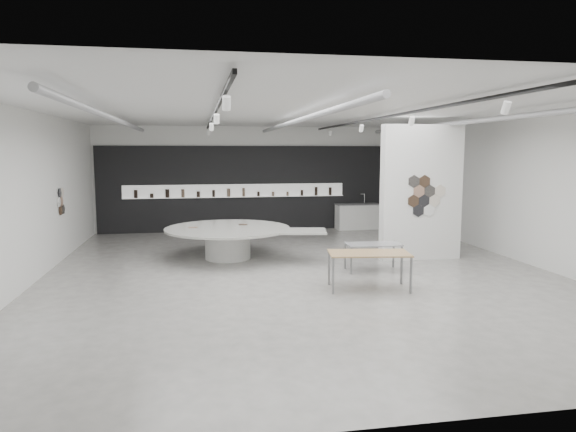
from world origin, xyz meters
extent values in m
cube|color=#9B9892|center=(0.00, 0.00, -0.01)|extent=(12.00, 14.00, 0.01)
cube|color=silver|center=(0.00, 0.00, 3.80)|extent=(12.00, 14.00, 0.01)
cube|color=white|center=(0.00, 7.00, 1.90)|extent=(12.00, 0.01, 3.80)
cube|color=white|center=(0.00, -7.00, 1.90)|extent=(12.00, 0.01, 3.80)
cube|color=white|center=(6.00, 0.00, 1.90)|extent=(0.01, 14.00, 3.80)
cube|color=white|center=(-6.00, 0.00, 1.90)|extent=(0.01, 14.00, 3.80)
cylinder|color=#939396|center=(-4.20, 0.50, 3.62)|extent=(0.12, 12.00, 0.12)
cylinder|color=#939396|center=(0.00, 0.50, 3.62)|extent=(0.12, 12.00, 0.12)
cylinder|color=#939396|center=(4.20, 0.50, 3.62)|extent=(0.12, 12.00, 0.12)
cube|color=black|center=(-2.00, 0.00, 3.70)|extent=(0.05, 13.00, 0.06)
cylinder|color=white|center=(-2.00, -5.00, 3.52)|extent=(0.11, 0.18, 0.21)
cylinder|color=white|center=(-2.00, -1.70, 3.52)|extent=(0.11, 0.18, 0.21)
cylinder|color=white|center=(-2.00, 1.60, 3.52)|extent=(0.11, 0.18, 0.21)
cylinder|color=white|center=(-2.00, 4.90, 3.52)|extent=(0.11, 0.18, 0.21)
cube|color=black|center=(2.00, 0.00, 3.70)|extent=(0.05, 13.00, 0.06)
cylinder|color=white|center=(2.00, -5.00, 3.52)|extent=(0.11, 0.18, 0.21)
cylinder|color=white|center=(2.00, -1.70, 3.52)|extent=(0.11, 0.18, 0.21)
cylinder|color=white|center=(2.00, 1.60, 3.52)|extent=(0.11, 0.18, 0.21)
cylinder|color=white|center=(2.00, 4.90, 3.52)|extent=(0.11, 0.18, 0.21)
cylinder|color=#402E20|center=(-5.97, 2.50, 1.35)|extent=(0.03, 0.28, 0.28)
cylinder|color=black|center=(-5.97, 2.76, 1.35)|extent=(0.03, 0.28, 0.28)
cylinder|color=#95705B|center=(-5.97, 2.63, 1.58)|extent=(0.03, 0.28, 0.28)
cylinder|color=white|center=(-5.97, 2.37, 1.58)|extent=(0.03, 0.28, 0.28)
cylinder|color=black|center=(-5.97, 2.50, 1.81)|extent=(0.03, 0.28, 0.28)
cylinder|color=beige|center=(-5.97, 2.76, 1.81)|extent=(0.03, 0.28, 0.28)
cube|color=black|center=(0.00, 6.94, 1.55)|extent=(11.80, 0.10, 3.10)
cube|color=white|center=(-1.00, 6.87, 1.48)|extent=(8.00, 0.06, 0.46)
cube|color=white|center=(-1.00, 6.81, 1.25)|extent=(8.00, 0.18, 0.02)
cylinder|color=black|center=(-4.53, 6.81, 1.41)|extent=(0.13, 0.13, 0.29)
cylinder|color=black|center=(-3.99, 6.81, 1.34)|extent=(0.13, 0.13, 0.15)
cylinder|color=black|center=(-3.44, 6.81, 1.42)|extent=(0.14, 0.14, 0.30)
cylinder|color=brown|center=(-2.90, 6.81, 1.41)|extent=(0.12, 0.12, 0.29)
cylinder|color=black|center=(-2.36, 6.81, 1.37)|extent=(0.12, 0.12, 0.21)
cylinder|color=black|center=(-1.81, 6.81, 1.39)|extent=(0.10, 0.10, 0.25)
cylinder|color=brown|center=(-1.27, 6.81, 1.42)|extent=(0.12, 0.12, 0.30)
cylinder|color=brown|center=(-0.73, 6.81, 1.42)|extent=(0.10, 0.10, 0.31)
cylinder|color=black|center=(-0.19, 6.81, 1.35)|extent=(0.09, 0.09, 0.17)
cylinder|color=brown|center=(0.36, 6.81, 1.35)|extent=(0.10, 0.10, 0.16)
cylinder|color=brown|center=(0.90, 6.81, 1.34)|extent=(0.09, 0.09, 0.15)
cylinder|color=black|center=(1.44, 6.81, 1.37)|extent=(0.09, 0.09, 0.21)
cylinder|color=black|center=(1.99, 6.81, 1.42)|extent=(0.11, 0.11, 0.31)
cylinder|color=black|center=(2.53, 6.81, 1.41)|extent=(0.11, 0.11, 0.29)
cube|color=white|center=(3.50, 1.00, 1.80)|extent=(2.20, 0.35, 3.60)
cylinder|color=black|center=(3.50, 0.81, 1.60)|extent=(0.34, 0.03, 0.34)
cylinder|color=beige|center=(3.80, 0.81, 1.60)|extent=(0.34, 0.03, 0.34)
cylinder|color=#402E20|center=(3.20, 0.81, 1.60)|extent=(0.34, 0.03, 0.34)
cylinder|color=black|center=(3.65, 0.81, 1.86)|extent=(0.34, 0.03, 0.34)
cylinder|color=#95705B|center=(3.35, 0.81, 1.86)|extent=(0.34, 0.03, 0.34)
cylinder|color=white|center=(3.65, 0.81, 1.34)|extent=(0.34, 0.03, 0.34)
cylinder|color=black|center=(3.35, 0.81, 1.34)|extent=(0.34, 0.03, 0.34)
cylinder|color=beige|center=(3.95, 0.81, 1.86)|extent=(0.34, 0.03, 0.34)
cylinder|color=#402E20|center=(3.50, 0.81, 2.12)|extent=(0.34, 0.03, 0.34)
cylinder|color=black|center=(3.20, 0.81, 2.12)|extent=(0.34, 0.03, 0.34)
cylinder|color=white|center=(-1.61, 1.96, 0.40)|extent=(1.41, 1.41, 0.80)
cylinder|color=#A2A199|center=(-1.61, 1.96, 0.83)|extent=(3.91, 3.91, 0.06)
cube|color=#A2A199|center=(0.16, 1.17, 0.83)|extent=(1.64, 1.19, 0.05)
cube|color=#95705B|center=(-2.53, 2.12, 0.86)|extent=(0.26, 0.21, 0.01)
cube|color=#402E20|center=(-1.14, 2.44, 0.86)|extent=(0.26, 0.21, 0.01)
cube|color=#A27F53|center=(1.13, -1.70, 0.77)|extent=(1.78, 1.08, 0.03)
cube|color=slate|center=(0.29, -1.96, 0.38)|extent=(0.05, 0.05, 0.76)
cube|color=slate|center=(0.40, -1.21, 0.38)|extent=(0.05, 0.05, 0.76)
cube|color=slate|center=(1.87, -2.19, 0.38)|extent=(0.05, 0.05, 0.76)
cube|color=slate|center=(1.98, -1.45, 0.38)|extent=(0.05, 0.05, 0.76)
cube|color=gray|center=(1.79, -0.12, 0.66)|extent=(1.34, 0.71, 0.03)
cube|color=slate|center=(1.16, -0.38, 0.32)|extent=(0.04, 0.04, 0.65)
cube|color=slate|center=(1.19, 0.20, 0.32)|extent=(0.04, 0.04, 0.65)
cube|color=slate|center=(2.40, -0.43, 0.32)|extent=(0.04, 0.04, 0.65)
cube|color=slate|center=(2.42, 0.15, 0.32)|extent=(0.04, 0.04, 0.65)
cube|color=white|center=(3.53, 6.51, 0.46)|extent=(1.65, 0.67, 0.92)
cube|color=gray|center=(3.53, 6.51, 0.93)|extent=(1.69, 0.71, 0.03)
cylinder|color=silver|center=(3.83, 6.67, 1.13)|extent=(0.03, 0.03, 0.37)
cylinder|color=silver|center=(3.75, 6.67, 1.30)|extent=(0.16, 0.03, 0.02)
camera|label=1|loc=(-2.40, -11.83, 2.89)|focal=32.00mm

